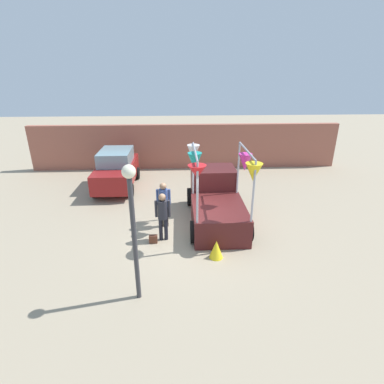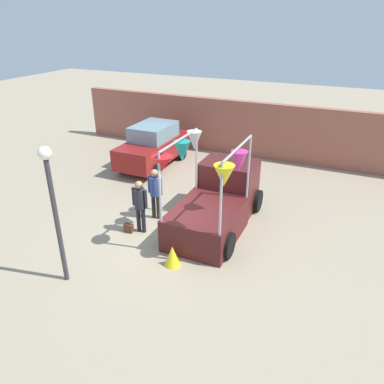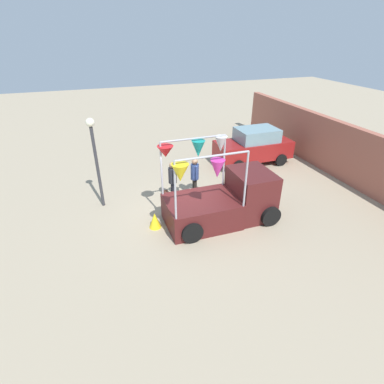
{
  "view_description": "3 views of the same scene",
  "coord_description": "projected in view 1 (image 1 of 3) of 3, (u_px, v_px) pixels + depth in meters",
  "views": [
    {
      "loc": [
        -0.5,
        -9.38,
        5.54
      ],
      "look_at": [
        -0.01,
        0.45,
        1.49
      ],
      "focal_mm": 28.0,
      "sensor_mm": 36.0,
      "label": 1
    },
    {
      "loc": [
        4.62,
        -8.87,
        6.24
      ],
      "look_at": [
        0.3,
        0.67,
        1.25
      ],
      "focal_mm": 35.0,
      "sensor_mm": 36.0,
      "label": 2
    },
    {
      "loc": [
        9.64,
        -3.1,
        6.42
      ],
      "look_at": [
        0.74,
        -0.01,
        1.26
      ],
      "focal_mm": 28.0,
      "sensor_mm": 36.0,
      "label": 3
    }
  ],
  "objects": [
    {
      "name": "brick_boundary_wall",
      "position": [
        186.0,
        147.0,
        17.72
      ],
      "size": [
        18.0,
        0.36,
        2.6
      ],
      "primitive_type": "cube",
      "color": "#9E5947",
      "rests_on": "ground"
    },
    {
      "name": "person_vendor",
      "position": [
        164.0,
        200.0,
        11.02
      ],
      "size": [
        0.53,
        0.34,
        1.76
      ],
      "color": "#2D2823",
      "rests_on": "ground"
    },
    {
      "name": "vendor_truck",
      "position": [
        215.0,
        198.0,
        11.7
      ],
      "size": [
        2.46,
        4.15,
        3.05
      ],
      "color": "#4C1919",
      "rests_on": "ground"
    },
    {
      "name": "street_lamp",
      "position": [
        132.0,
        215.0,
        6.97
      ],
      "size": [
        0.32,
        0.32,
        3.62
      ],
      "color": "#333338",
      "rests_on": "ground"
    },
    {
      "name": "parked_car",
      "position": [
        117.0,
        169.0,
        14.84
      ],
      "size": [
        1.88,
        4.0,
        1.88
      ],
      "color": "maroon",
      "rests_on": "ground"
    },
    {
      "name": "handbag",
      "position": [
        153.0,
        239.0,
        10.27
      ],
      "size": [
        0.28,
        0.16,
        0.28
      ],
      "primitive_type": "cube",
      "color": "#592D1E",
      "rests_on": "ground"
    },
    {
      "name": "person_customer",
      "position": [
        163.0,
        212.0,
        10.13
      ],
      "size": [
        0.53,
        0.34,
        1.74
      ],
      "color": "black",
      "rests_on": "ground"
    },
    {
      "name": "folded_kite_bundle_sunflower",
      "position": [
        216.0,
        249.0,
        9.4
      ],
      "size": [
        0.59,
        0.59,
        0.6
      ],
      "primitive_type": "cone",
      "rotation": [
        0.0,
        0.0,
        1.1
      ],
      "color": "yellow",
      "rests_on": "ground"
    },
    {
      "name": "ground_plane",
      "position": [
        193.0,
        235.0,
        10.8
      ],
      "size": [
        60.0,
        60.0,
        0.0
      ],
      "primitive_type": "plane",
      "color": "gray"
    }
  ]
}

